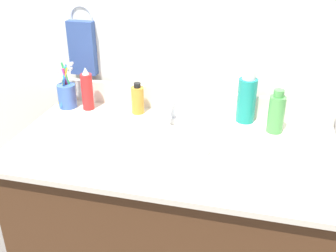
% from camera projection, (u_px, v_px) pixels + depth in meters
% --- Properties ---
extents(vanity_cabinet, '(1.06, 0.55, 0.71)m').
position_uv_depth(vanity_cabinet, '(171.00, 230.00, 1.56)').
color(vanity_cabinet, '#4C2D19').
rests_on(vanity_cabinet, ground_plane).
extents(countertop, '(1.10, 0.60, 0.02)m').
position_uv_depth(countertop, '(172.00, 147.00, 1.39)').
color(countertop, beige).
rests_on(countertop, vanity_cabinet).
extents(backsplash, '(1.10, 0.02, 0.09)m').
position_uv_depth(backsplash, '(189.00, 100.00, 1.62)').
color(backsplash, beige).
rests_on(backsplash, countertop).
extents(back_wall, '(2.20, 0.04, 1.30)m').
position_uv_depth(back_wall, '(191.00, 122.00, 1.73)').
color(back_wall, white).
rests_on(back_wall, ground_plane).
extents(towel_ring, '(0.10, 0.01, 0.10)m').
position_uv_depth(towel_ring, '(81.00, 17.00, 1.62)').
color(towel_ring, silver).
extents(hand_towel, '(0.11, 0.04, 0.22)m').
position_uv_depth(hand_towel, '(82.00, 48.00, 1.66)').
color(hand_towel, '#334C8C').
extents(sink_basin, '(0.36, 0.36, 0.11)m').
position_uv_depth(sink_basin, '(159.00, 151.00, 1.41)').
color(sink_basin, white).
rests_on(sink_basin, countertop).
extents(faucet, '(0.16, 0.10, 0.08)m').
position_uv_depth(faucet, '(172.00, 113.00, 1.55)').
color(faucet, silver).
rests_on(faucet, countertop).
extents(bottle_oil_amber, '(0.05, 0.05, 0.13)m').
position_uv_depth(bottle_oil_amber, '(138.00, 99.00, 1.60)').
color(bottle_oil_amber, gold).
rests_on(bottle_oil_amber, countertop).
extents(bottle_toner_green, '(0.06, 0.06, 0.16)m').
position_uv_depth(bottle_toner_green, '(276.00, 113.00, 1.44)').
color(bottle_toner_green, '#4C9E4C').
rests_on(bottle_toner_green, countertop).
extents(bottle_mouthwash_teal, '(0.07, 0.07, 0.20)m').
position_uv_depth(bottle_mouthwash_teal, '(247.00, 98.00, 1.51)').
color(bottle_mouthwash_teal, teal).
rests_on(bottle_mouthwash_teal, countertop).
extents(bottle_spray_red, '(0.05, 0.05, 0.18)m').
position_uv_depth(bottle_spray_red, '(87.00, 91.00, 1.62)').
color(bottle_spray_red, red).
rests_on(bottle_spray_red, countertop).
extents(cup_blue_plastic, '(0.08, 0.09, 0.19)m').
position_uv_depth(cup_blue_plastic, '(67.00, 94.00, 1.65)').
color(cup_blue_plastic, '#3F66B7').
rests_on(cup_blue_plastic, countertop).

